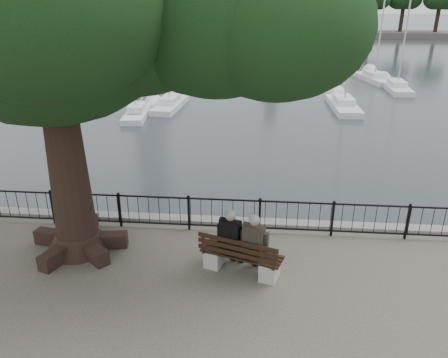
# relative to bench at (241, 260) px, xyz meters

# --- Properties ---
(harbor) EXTENTS (260.00, 260.00, 1.20)m
(harbor) POSITION_rel_bench_xyz_m (-0.58, 2.50, -0.86)
(harbor) COLOR slate
(harbor) RESTS_ON ground
(railing) EXTENTS (22.06, 0.06, 1.00)m
(railing) POSITION_rel_bench_xyz_m (-0.58, 2.00, 0.20)
(railing) COLOR black
(railing) RESTS_ON ground
(bench) EXTENTS (2.06, 1.18, 1.04)m
(bench) POSITION_rel_bench_xyz_m (0.00, 0.00, 0.00)
(bench) COLOR gray
(bench) RESTS_ON ground
(person_left) EXTENTS (0.65, 0.90, 1.65)m
(person_left) POSITION_rel_bench_xyz_m (-0.21, 0.19, 0.40)
(person_left) COLOR black
(person_left) RESTS_ON ground
(person_right) EXTENTS (0.65, 0.90, 1.65)m
(person_right) POSITION_rel_bench_xyz_m (0.35, 0.00, 0.40)
(person_right) COLOR black
(person_right) RESTS_ON ground
(tree) EXTENTS (11.29, 7.88, 9.22)m
(tree) POSITION_rel_bench_xyz_m (-3.46, 0.86, 5.70)
(tree) COLOR black
(tree) RESTS_ON ground
(lion_monument) EXTENTS (6.28, 6.28, 9.20)m
(lion_monument) POSITION_rel_bench_xyz_m (1.42, 49.42, 0.96)
(lion_monument) COLOR slate
(lion_monument) RESTS_ON ground
(sailboat_a) EXTENTS (1.81, 4.85, 9.31)m
(sailboat_a) POSITION_rel_bench_xyz_m (-7.66, 18.11, -1.06)
(sailboat_a) COLOR white
(sailboat_a) RESTS_ON ground
(sailboat_b) EXTENTS (1.81, 5.30, 12.12)m
(sailboat_b) POSITION_rel_bench_xyz_m (-6.01, 20.59, -1.00)
(sailboat_b) COLOR white
(sailboat_b) RESTS_ON ground
(sailboat_c) EXTENTS (1.77, 5.71, 11.23)m
(sailboat_c) POSITION_rel_bench_xyz_m (5.92, 21.40, -1.04)
(sailboat_c) COLOR white
(sailboat_c) RESTS_ON ground
(sailboat_d) EXTENTS (1.78, 5.74, 9.36)m
(sailboat_d) POSITION_rel_bench_xyz_m (11.30, 28.31, -1.08)
(sailboat_d) COLOR white
(sailboat_d) RESTS_ON ground
(sailboat_f) EXTENTS (1.51, 5.41, 11.74)m
(sailboat_f) POSITION_rel_bench_xyz_m (0.53, 29.60, -1.02)
(sailboat_f) COLOR white
(sailboat_f) RESTS_ON ground
(sailboat_g) EXTENTS (2.92, 6.23, 11.24)m
(sailboat_g) POSITION_rel_bench_xyz_m (10.41, 32.53, -1.05)
(sailboat_g) COLOR white
(sailboat_g) RESTS_ON ground
(far_shore) EXTENTS (30.00, 8.60, 9.18)m
(far_shore) POSITION_rel_bench_xyz_m (24.96, 78.95, 2.63)
(far_shore) COLOR #494438
(far_shore) RESTS_ON ground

